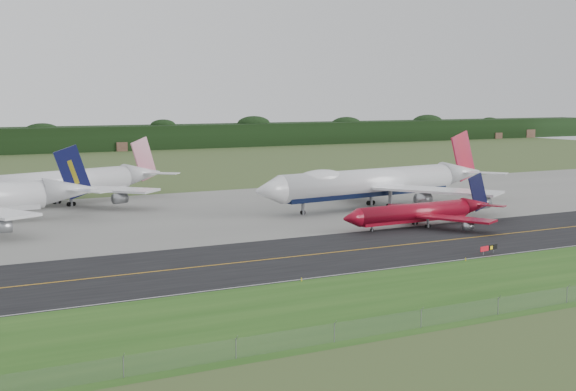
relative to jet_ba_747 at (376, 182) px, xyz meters
The scene contains 13 objects.
ground 46.54m from the jet_ba_747, 120.48° to the right, with size 600.00×600.00×0.00m, color #365025.
grass_verge 78.58m from the jet_ba_747, 107.38° to the right, with size 400.00×30.00×0.01m, color #244F17.
taxiway 50.00m from the jet_ba_747, 118.14° to the right, with size 400.00×32.00×0.02m, color black.
apron 26.67m from the jet_ba_747, 154.34° to the left, with size 400.00×78.00×0.01m, color slate.
taxiway_centreline 50.00m from the jet_ba_747, 118.14° to the right, with size 400.00×0.40×0.00m, color orange.
taxiway_edge_line 64.00m from the jet_ba_747, 111.55° to the right, with size 400.00×0.25×0.00m, color silver.
horizon_treeline 235.17m from the jet_ba_747, 95.71° to the left, with size 700.00×25.00×12.00m.
jet_ba_747 is the anchor object (origin of this frame).
jet_red_737 29.46m from the jet_ba_747, 105.40° to the right, with size 38.99×31.80×10.53m.
jet_star_tail 78.00m from the jet_ba_747, 148.94° to the left, with size 59.74×48.60×16.16m.
taxiway_sign 60.08m from the jet_ba_747, 105.31° to the right, with size 4.47×1.03×1.51m.
edge_marker_left 81.32m from the jet_ba_747, 132.02° to the right, with size 0.16×0.16×0.50m, color yellow.
edge_marker_center 64.80m from the jet_ba_747, 110.97° to the right, with size 0.16×0.16×0.50m, color yellow.
Camera 1 is at (-87.26, -121.84, 27.33)m, focal length 50.00 mm.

